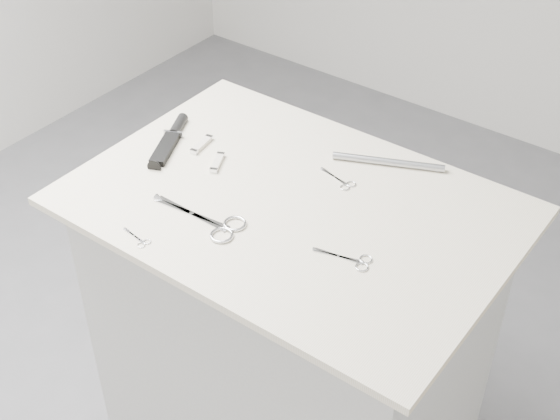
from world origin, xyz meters
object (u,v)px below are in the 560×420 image
Objects in this scene: plinth at (290,342)px; pocket_knife_a at (202,145)px; large_shears at (215,224)px; tiny_scissors at (139,239)px; embroidery_scissors_b at (342,182)px; embroidery_scissors_a at (353,260)px; sheathed_knife at (171,138)px; metal_rail at (388,162)px; pocket_knife_b at (217,163)px.

pocket_knife_a is (-0.32, 0.05, 0.48)m from plinth.
large_shears reaches higher than tiny_scissors.
embroidery_scissors_b is at bearing 62.85° from large_shears.
embroidery_scissors_a is 1.22× the size of embroidery_scissors_b.
embroidery_scissors_b is at bearing -101.25° from sheathed_knife.
sheathed_knife is 0.78× the size of metal_rail.
plinth is 4.22× the size of sheathed_knife.
sheathed_knife is at bearing -154.71° from metal_rail.
metal_rail is at bearing -78.90° from pocket_knife_b.
pocket_knife_a reaches higher than embroidery_scissors_b.
embroidery_scissors_b is at bearing -112.23° from metal_rail.
sheathed_knife is at bearing 156.51° from embroidery_scissors_a.
embroidery_scissors_a and embroidery_scissors_b have the same top height.
metal_rail reaches higher than tiny_scissors.
sheathed_knife is (-0.62, 0.11, 0.01)m from embroidery_scissors_a.
pocket_knife_b is 0.42m from metal_rail.
pocket_knife_a is at bearing -96.39° from sheathed_knife.
tiny_scissors is at bearing -172.33° from sheathed_knife.
large_shears is 2.74× the size of pocket_knife_a.
pocket_knife_b is at bearing 106.65° from tiny_scissors.
sheathed_knife is at bearing -153.18° from embroidery_scissors_b.
embroidery_scissors_b is 1.23× the size of pocket_knife_a.
plinth is 0.62m from sheathed_knife.
embroidery_scissors_a is (0.22, -0.09, 0.47)m from plinth.
pocket_knife_b is (-0.24, 0.01, 0.47)m from plinth.
tiny_scissors is 0.32m from pocket_knife_b.
tiny_scissors is 0.29× the size of metal_rail.
plinth is at bearing 145.29° from embroidery_scissors_a.
embroidery_scissors_a is 0.55m from pocket_knife_a.
pocket_knife_a is (-0.37, -0.08, 0.00)m from embroidery_scissors_b.
pocket_knife_a is at bearing -153.50° from metal_rail.
sheathed_knife is at bearing 61.16° from pocket_knife_b.
tiny_scissors is 0.63m from metal_rail.
embroidery_scissors_b is (0.05, 0.13, 0.47)m from plinth.
sheathed_knife is at bearing 99.49° from pocket_knife_a.
large_shears is at bearing -113.93° from metal_rail.
tiny_scissors is at bearing 163.42° from pocket_knife_b.
metal_rail is (0.34, 0.25, 0.00)m from pocket_knife_b.
pocket_knife_b is (0.16, -0.01, -0.00)m from sheathed_knife.
plinth is 10.65× the size of pocket_knife_a.
metal_rail is (0.50, 0.24, 0.00)m from sheathed_knife.
tiny_scissors reaches higher than plinth.
metal_rail is at bearing 63.56° from large_shears.
pocket_knife_a reaches higher than embroidery_scissors_a.
pocket_knife_a is at bearing 152.34° from embroidery_scissors_a.
sheathed_knife reaches higher than pocket_knife_b.
tiny_scissors is (-0.10, -0.14, -0.00)m from large_shears.
plinth is 3.88× the size of large_shears.
metal_rail is (0.29, 0.56, 0.01)m from tiny_scissors.
pocket_knife_a is 1.09× the size of pocket_knife_b.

